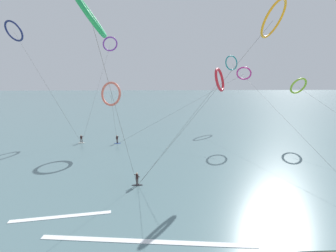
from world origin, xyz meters
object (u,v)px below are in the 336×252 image
surfer_ivory (81,139)px  kite_violet (110,44)px  kite_amber (273,19)px  kite_coral (111,94)px  surfer_charcoal (137,180)px  kite_crimson (220,80)px  kite_emerald (91,17)px  kite_navy (14,31)px  surfer_cobalt (117,140)px  kite_magenta (244,74)px  kite_teal (232,63)px  kite_lime (299,86)px

surfer_ivory → kite_violet: size_ratio=0.07×
kite_amber → kite_coral: 29.25m
surfer_charcoal → kite_coral: size_ratio=0.14×
surfer_charcoal → kite_crimson: size_ratio=0.12×
kite_crimson → kite_emerald: size_ratio=0.73×
kite_amber → kite_navy: (-39.73, 17.34, 1.56)m
surfer_cobalt → kite_violet: (-3.82, 16.84, 20.52)m
kite_crimson → kite_magenta: bearing=1.2°
kite_navy → kite_teal: 52.47m
surfer_ivory → surfer_charcoal: same height
kite_amber → kite_emerald: 20.26m
kite_crimson → kite_amber: kite_amber is taller
surfer_cobalt → kite_crimson: kite_crimson is taller
kite_emerald → kite_violet: kite_violet is taller
kite_coral → kite_violet: size_ratio=0.54×
surfer_ivory → kite_coral: (6.68, -1.05, 9.27)m
kite_magenta → kite_teal: kite_teal is taller
kite_amber → surfer_ivory: bearing=-76.8°
kite_teal → kite_navy: bearing=-177.4°
kite_emerald → kite_magenta: bearing=-42.3°
kite_coral → kite_violet: (-3.18, 17.37, 11.25)m
kite_magenta → kite_navy: (-45.03, -5.08, 7.49)m
kite_emerald → kite_violet: size_ratio=0.86×
kite_amber → kite_emerald: size_ratio=1.10×
surfer_charcoal → kite_violet: (-9.58, 34.89, 20.52)m
surfer_ivory → surfer_charcoal: size_ratio=1.00×
kite_navy → kite_emerald: size_ratio=1.17×
kite_magenta → surfer_cobalt: bearing=38.7°
kite_emerald → kite_teal: kite_emerald is taller
surfer_ivory → kite_magenta: kite_magenta is taller
kite_amber → kite_crimson: bearing=-89.1°
kite_violet → kite_lime: size_ratio=0.75×
kite_magenta → kite_violet: (-30.97, 10.90, 7.41)m
kite_amber → kite_lime: 26.99m
kite_navy → kite_amber: bearing=178.8°
kite_crimson → kite_teal: 37.24m
surfer_cobalt → kite_lime: (38.18, 3.24, 10.52)m
kite_crimson → kite_teal: bearing=10.5°
surfer_cobalt → kite_teal: 40.71m
kite_magenta → kite_emerald: bearing=77.5°
surfer_cobalt → kite_violet: size_ratio=0.07×
kite_coral → kite_crimson: bearing=-5.1°
kite_coral → surfer_ivory: bearing=-160.9°
kite_crimson → kite_amber: size_ratio=0.67×
kite_violet → kite_crimson: bearing=96.4°
kite_emerald → kite_violet: (-6.89, 40.74, 3.16)m
surfer_charcoal → surfer_cobalt: bearing=158.4°
kite_magenta → kite_navy: bearing=32.8°
surfer_charcoal → kite_magenta: bearing=99.0°
surfer_cobalt → kite_amber: (21.85, -16.48, 19.04)m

